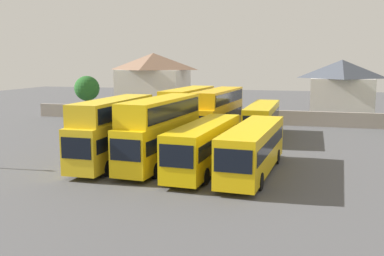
{
  "coord_description": "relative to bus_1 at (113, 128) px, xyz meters",
  "views": [
    {
      "loc": [
        9.12,
        -30.24,
        7.82
      ],
      "look_at": [
        0.0,
        3.0,
        2.53
      ],
      "focal_mm": 41.18,
      "sensor_mm": 36.0,
      "label": 1
    }
  ],
  "objects": [
    {
      "name": "bus_6",
      "position": [
        5.02,
        14.37,
        -0.05
      ],
      "size": [
        3.34,
        12.02,
        4.86
      ],
      "rotation": [
        0.0,
        0.0,
        -1.64
      ],
      "color": "#EFAE12",
      "rests_on": "ground"
    },
    {
      "name": "depot_boundary_wall",
      "position": [
        5.3,
        24.3,
        -1.9
      ],
      "size": [
        56.0,
        0.5,
        1.8
      ],
      "primitive_type": "cube",
      "color": "gray",
      "rests_on": "ground"
    },
    {
      "name": "tree_left_of_lot",
      "position": [
        -13.77,
        21.3,
        1.39
      ],
      "size": [
        3.22,
        3.22,
        5.89
      ],
      "color": "brown",
      "rests_on": "ground"
    },
    {
      "name": "bus_5",
      "position": [
        1.67,
        14.69,
        -0.03
      ],
      "size": [
        3.26,
        11.72,
        4.91
      ],
      "rotation": [
        0.0,
        0.0,
        -1.63
      ],
      "color": "yellow",
      "rests_on": "ground"
    },
    {
      "name": "bus_2",
      "position": [
        3.61,
        0.51,
        0.06
      ],
      "size": [
        3.16,
        11.22,
        5.07
      ],
      "rotation": [
        0.0,
        0.0,
        -1.64
      ],
      "color": "yellow",
      "rests_on": "ground"
    },
    {
      "name": "bus_3",
      "position": [
        7.13,
        -0.05,
        -0.85
      ],
      "size": [
        3.04,
        11.84,
        3.41
      ],
      "rotation": [
        0.0,
        0.0,
        -1.62
      ],
      "color": "yellow",
      "rests_on": "ground"
    },
    {
      "name": "house_terrace_centre",
      "position": [
        18.15,
        33.44,
        1.26
      ],
      "size": [
        8.44,
        7.88,
        7.95
      ],
      "color": "silver",
      "rests_on": "ground"
    },
    {
      "name": "ground",
      "position": [
        5.3,
        18.18,
        -2.8
      ],
      "size": [
        140.0,
        140.0,
        0.0
      ],
      "primitive_type": "plane",
      "color": "#4C4C4F"
    },
    {
      "name": "bus_4",
      "position": [
        10.61,
        -0.2,
        -0.86
      ],
      "size": [
        3.22,
        12.13,
        3.38
      ],
      "rotation": [
        0.0,
        0.0,
        -1.63
      ],
      "color": "yellow",
      "rests_on": "ground"
    },
    {
      "name": "bus_1",
      "position": [
        0.0,
        0.0,
        0.0
      ],
      "size": [
        2.57,
        10.69,
        4.97
      ],
      "rotation": [
        0.0,
        0.0,
        -1.58
      ],
      "color": "yellow",
      "rests_on": "ground"
    },
    {
      "name": "bus_7",
      "position": [
        9.58,
        14.57,
        -0.83
      ],
      "size": [
        2.6,
        11.59,
        3.43
      ],
      "rotation": [
        0.0,
        0.0,
        -1.58
      ],
      "color": "gold",
      "rests_on": "ground"
    },
    {
      "name": "house_terrace_left",
      "position": [
        -8.5,
        31.81,
        1.76
      ],
      "size": [
        9.81,
        8.03,
        8.94
      ],
      "color": "silver",
      "rests_on": "ground"
    }
  ]
}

